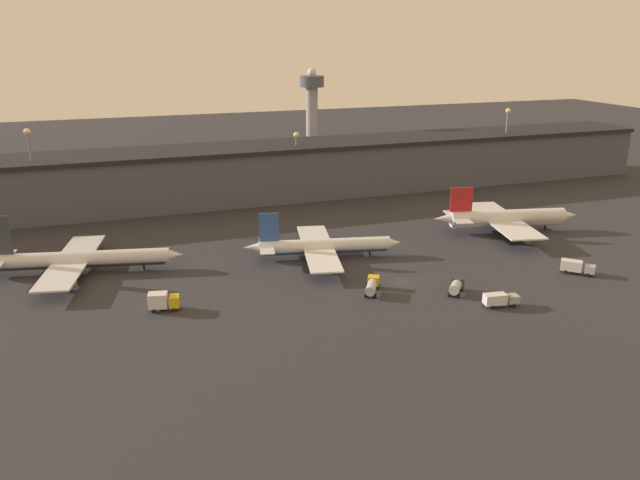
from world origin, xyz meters
TOP-DOWN VIEW (x-y plane):
  - ground at (0.00, 0.00)m, footprint 600.00×600.00m
  - terminal_building at (0.00, 78.07)m, footprint 251.45×22.24m
  - airplane_0 at (-65.06, 28.24)m, footprint 44.53×35.35m
  - airplane_1 at (-11.37, 19.52)m, footprint 36.87×33.59m
  - airplane_2 at (40.90, 22.42)m, footprint 39.04×35.40m
  - service_vehicle_0 at (-49.64, 2.16)m, footprint 6.08×3.65m
  - service_vehicle_1 at (37.57, -8.42)m, footprint 6.52×6.48m
  - service_vehicle_2 at (-8.76, -3.29)m, footprint 5.55×7.35m
  - service_vehicle_3 at (7.06, -9.31)m, footprint 5.25×5.52m
  - service_vehicle_4 at (11.66, -17.61)m, footprint 7.08×3.09m
  - lamp_post_0 at (-75.94, 73.64)m, footprint 1.80×1.80m
  - lamp_post_1 at (-0.70, 73.64)m, footprint 1.80×1.80m
  - lamp_post_2 at (75.62, 73.64)m, footprint 1.80×1.80m
  - control_tower at (18.26, 114.94)m, footprint 9.00×9.00m

SIDE VIEW (x-z plane):
  - ground at x=0.00m, z-range 0.00..0.00m
  - service_vehicle_4 at x=11.66m, z-range 0.21..2.95m
  - service_vehicle_2 at x=-8.76m, z-range 0.26..2.97m
  - service_vehicle_3 at x=7.06m, z-range 0.24..2.99m
  - service_vehicle_1 at x=37.57m, z-range 0.21..3.16m
  - service_vehicle_0 at x=-49.64m, z-range 0.18..3.72m
  - airplane_1 at x=-11.37m, z-range -2.77..8.56m
  - airplane_0 at x=-65.06m, z-range -3.67..9.85m
  - airplane_2 at x=40.90m, z-range -2.52..9.96m
  - terminal_building at x=0.00m, z-range 0.05..17.03m
  - lamp_post_1 at x=-0.70m, z-range 3.18..24.31m
  - lamp_post_2 at x=75.62m, z-range 3.43..28.90m
  - lamp_post_0 at x=-75.94m, z-range 3.45..29.35m
  - control_tower at x=18.26m, z-range 3.23..41.01m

